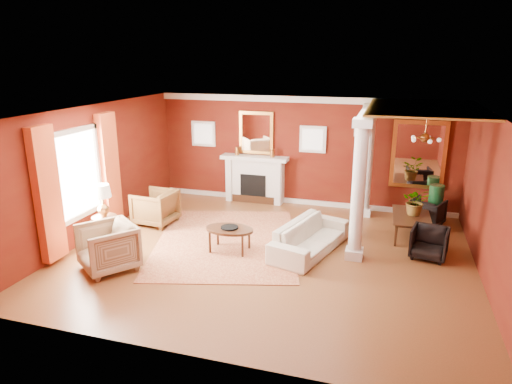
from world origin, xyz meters
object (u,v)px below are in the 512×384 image
(side_table, at_px, (103,205))
(sofa, at_px, (310,232))
(coffee_table, at_px, (230,230))
(dining_table, at_px, (412,220))
(armchair_leopard, at_px, (155,206))
(armchair_stripe, at_px, (107,245))

(side_table, bearing_deg, sofa, 11.38)
(sofa, xyz_separation_m, coffee_table, (-1.59, -0.47, 0.04))
(dining_table, bearing_deg, sofa, 123.83)
(sofa, distance_m, dining_table, 2.50)
(armchair_leopard, distance_m, armchair_stripe, 2.49)
(armchair_leopard, xyz_separation_m, coffee_table, (2.26, -1.02, 0.01))
(side_table, bearing_deg, armchair_stripe, -53.45)
(coffee_table, height_order, side_table, side_table)
(dining_table, bearing_deg, armchair_leopard, 97.10)
(armchair_leopard, relative_size, armchair_stripe, 0.92)
(coffee_table, bearing_deg, armchair_stripe, -142.99)
(sofa, height_order, armchair_leopard, armchair_leopard)
(coffee_table, bearing_deg, dining_table, 27.82)
(armchair_leopard, bearing_deg, sofa, 87.25)
(sofa, height_order, armchair_stripe, armchair_stripe)
(armchair_leopard, xyz_separation_m, side_table, (-0.43, -1.41, 0.41))
(armchair_leopard, height_order, side_table, side_table)
(side_table, relative_size, dining_table, 0.92)
(armchair_stripe, xyz_separation_m, dining_table, (5.54, 3.36, -0.09))
(sofa, height_order, side_table, side_table)
(armchair_stripe, distance_m, dining_table, 6.48)
(coffee_table, relative_size, dining_table, 0.70)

